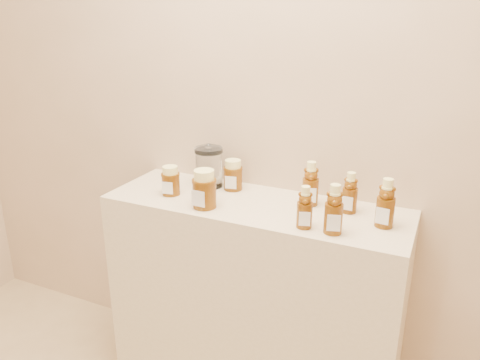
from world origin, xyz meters
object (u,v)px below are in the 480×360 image
at_px(bear_bottle_front_left, 305,204).
at_px(honey_jar_left, 171,180).
at_px(glass_canister, 209,166).
at_px(bear_bottle_back_left, 311,181).
at_px(display_table, 253,301).

distance_m(bear_bottle_front_left, honey_jar_left, 0.60).
bearing_deg(bear_bottle_front_left, glass_canister, 137.20).
bearing_deg(bear_bottle_back_left, display_table, -174.87).
distance_m(display_table, bear_bottle_back_left, 0.59).
bearing_deg(glass_canister, bear_bottle_front_left, -24.44).
bearing_deg(glass_canister, honey_jar_left, -122.14).
bearing_deg(glass_canister, bear_bottle_back_left, -2.21).
height_order(bear_bottle_back_left, glass_canister, bear_bottle_back_left).
distance_m(display_table, bear_bottle_front_left, 0.60).
relative_size(bear_bottle_back_left, bear_bottle_front_left, 1.15).
height_order(honey_jar_left, glass_canister, glass_canister).
xyz_separation_m(display_table, honey_jar_left, (-0.35, -0.05, 0.51)).
distance_m(bear_bottle_front_left, glass_canister, 0.54).
height_order(display_table, bear_bottle_back_left, bear_bottle_back_left).
relative_size(display_table, bear_bottle_back_left, 6.11).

